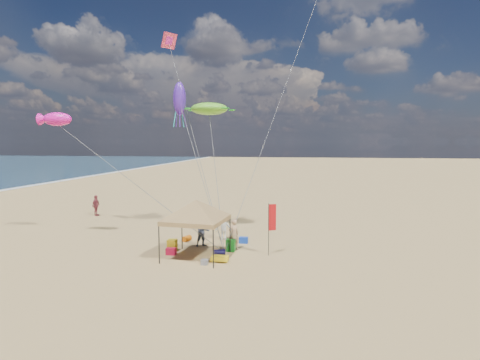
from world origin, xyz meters
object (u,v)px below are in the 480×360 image
(chair_green, at_px, (231,245))
(person_near_c, at_px, (224,227))
(beach_cart, at_px, (220,258))
(person_near_b, at_px, (203,232))
(cooler_red, at_px, (171,251))
(cooler_blue, at_px, (244,240))
(feather_flag, at_px, (271,221))
(chair_yellow, at_px, (172,245))
(person_near_a, at_px, (234,234))
(canopy_tent, at_px, (196,202))
(person_far_a, at_px, (96,205))

(chair_green, height_order, person_near_c, person_near_c)
(beach_cart, xyz_separation_m, person_near_b, (-1.68, 2.92, 0.70))
(cooler_red, relative_size, cooler_blue, 1.00)
(feather_flag, relative_size, beach_cart, 3.29)
(cooler_red, relative_size, chair_yellow, 0.77)
(person_near_a, bearing_deg, canopy_tent, 10.88)
(cooler_red, bearing_deg, person_near_a, 25.73)
(chair_green, xyz_separation_m, person_far_a, (-13.47, 8.94, 0.55))
(cooler_blue, distance_m, chair_yellow, 4.58)
(canopy_tent, height_order, person_near_c, canopy_tent)
(beach_cart, relative_size, person_far_a, 0.50)
(cooler_blue, relative_size, beach_cart, 0.60)
(feather_flag, bearing_deg, person_near_a, 160.22)
(canopy_tent, height_order, person_near_a, canopy_tent)
(feather_flag, height_order, beach_cart, feather_flag)
(canopy_tent, relative_size, person_near_a, 3.28)
(cooler_blue, relative_size, person_near_b, 0.30)
(person_near_c, bearing_deg, cooler_blue, 150.18)
(canopy_tent, relative_size, cooler_blue, 11.13)
(cooler_blue, height_order, person_near_c, person_near_c)
(cooler_blue, xyz_separation_m, beach_cart, (-0.66, -4.07, 0.01))
(person_near_c, height_order, person_far_a, person_far_a)
(beach_cart, bearing_deg, chair_green, 85.11)
(person_near_b, distance_m, person_near_c, 2.04)
(canopy_tent, relative_size, feather_flag, 2.03)
(canopy_tent, distance_m, cooler_blue, 5.03)
(person_near_c, bearing_deg, beach_cart, 94.50)
(canopy_tent, distance_m, chair_green, 3.58)
(chair_green, xyz_separation_m, person_near_b, (-1.87, 0.75, 0.55))
(chair_green, height_order, person_near_b, person_near_b)
(cooler_blue, relative_size, chair_green, 0.77)
(feather_flag, bearing_deg, person_near_c, 137.39)
(chair_green, distance_m, person_near_a, 0.66)
(person_far_a, bearing_deg, canopy_tent, -130.72)
(cooler_red, xyz_separation_m, chair_yellow, (-0.16, 0.67, 0.16))
(beach_cart, distance_m, person_near_a, 2.61)
(canopy_tent, bearing_deg, person_near_b, 96.09)
(canopy_tent, distance_m, cooler_red, 3.33)
(feather_flag, xyz_separation_m, person_near_b, (-4.27, 1.26, -1.08))
(canopy_tent, xyz_separation_m, beach_cart, (1.43, -0.54, -2.90))
(person_far_a, bearing_deg, beach_cart, -128.91)
(person_near_b, xyz_separation_m, person_near_c, (0.93, 1.82, -0.04))
(person_far_a, bearing_deg, person_near_b, -124.22)
(feather_flag, distance_m, chair_yellow, 5.99)
(person_near_b, bearing_deg, person_far_a, 110.66)
(cooler_red, relative_size, person_far_a, 0.30)
(person_near_a, distance_m, person_far_a, 16.10)
(cooler_blue, height_order, person_near_b, person_near_b)
(chair_yellow, relative_size, beach_cart, 0.78)
(beach_cart, height_order, person_near_a, person_near_a)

